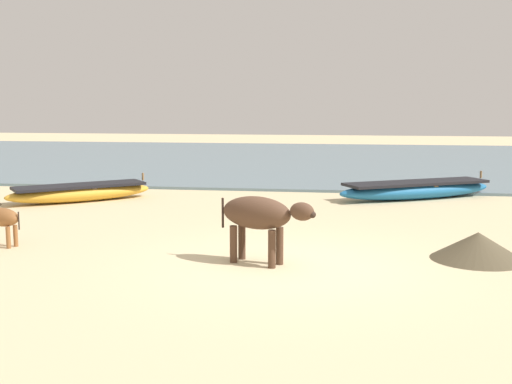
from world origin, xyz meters
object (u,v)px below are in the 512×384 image
(cow_adult_dark, at_px, (260,216))
(calf_near_brown, at_px, (0,218))
(fishing_boat_2, at_px, (416,189))
(fishing_boat_1, at_px, (80,192))

(cow_adult_dark, xyz_separation_m, calf_near_brown, (-4.70, 0.57, -0.27))
(fishing_boat_2, relative_size, cow_adult_dark, 2.75)
(cow_adult_dark, bearing_deg, fishing_boat_1, 155.14)
(fishing_boat_1, xyz_separation_m, calf_near_brown, (0.76, -5.08, 0.25))
(fishing_boat_1, distance_m, calf_near_brown, 5.14)
(fishing_boat_1, height_order, fishing_boat_2, fishing_boat_2)
(cow_adult_dark, relative_size, calf_near_brown, 1.53)
(cow_adult_dark, bearing_deg, calf_near_brown, -165.79)
(cow_adult_dark, bearing_deg, fishing_boat_2, 88.32)
(calf_near_brown, bearing_deg, fishing_boat_2, -122.28)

